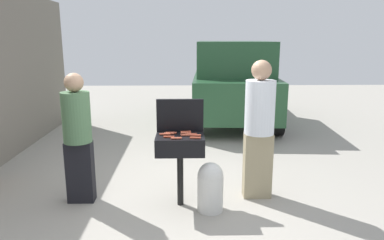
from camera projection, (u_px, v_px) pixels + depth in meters
The scene contains 18 objects.
ground_plane at pixel (169, 203), 4.66m from camera, with size 24.00×24.00×0.00m, color #9E998E.
bbq_grill at pixel (180, 147), 4.45m from camera, with size 0.60×0.44×0.92m.
grill_lid_open at pixel (180, 115), 4.58m from camera, with size 0.60×0.05×0.42m, color black.
hot_dog_0 at pixel (169, 134), 4.47m from camera, with size 0.03×0.03×0.13m, color #C6593D.
hot_dog_1 at pixel (196, 135), 4.38m from camera, with size 0.03×0.03×0.13m, color #B74C33.
hot_dog_2 at pixel (191, 134), 4.44m from camera, with size 0.03×0.03×0.13m, color #B74C33.
hot_dog_3 at pixel (186, 132), 4.54m from camera, with size 0.03×0.03×0.13m, color #AD4228.
hot_dog_4 at pixel (176, 138), 4.26m from camera, with size 0.03×0.03×0.13m, color #C6593D.
hot_dog_5 at pixel (171, 133), 4.50m from camera, with size 0.03×0.03×0.13m, color #B74C33.
hot_dog_6 at pixel (186, 135), 4.39m from camera, with size 0.03×0.03×0.13m, color #C6593D.
hot_dog_7 at pixel (165, 134), 4.44m from camera, with size 0.03×0.03×0.13m, color #B74C33.
hot_dog_8 at pixel (169, 137), 4.31m from camera, with size 0.03×0.03×0.13m, color #AD4228.
hot_dog_9 at pixel (186, 133), 4.48m from camera, with size 0.03×0.03×0.13m, color #C6593D.
hot_dog_10 at pixel (195, 138), 4.27m from camera, with size 0.03×0.03×0.13m, color #B74C33.
propane_tank at pixel (210, 186), 4.39m from camera, with size 0.32×0.32×0.62m.
person_left at pixel (78, 134), 4.52m from camera, with size 0.35×0.35×1.68m.
person_right at pixel (259, 125), 4.64m from camera, with size 0.38×0.38×1.83m.
parked_minivan at pixel (232, 81), 9.17m from camera, with size 2.26×4.51×2.02m.
Camera 1 is at (0.21, -4.31, 2.08)m, focal length 33.54 mm.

